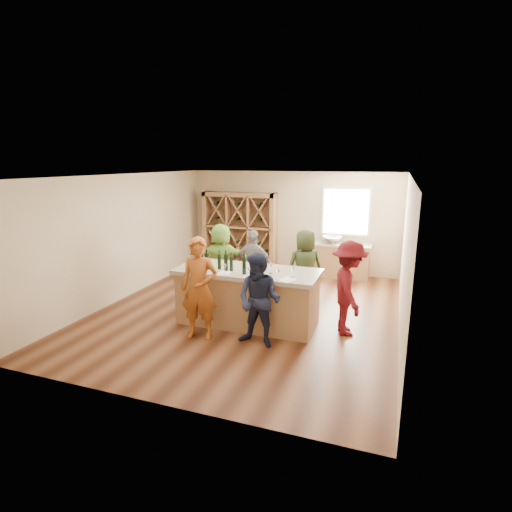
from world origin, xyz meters
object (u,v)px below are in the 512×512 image
(wine_bottle_c, at_px, (219,262))
(wine_bottle_e, at_px, (231,264))
(wine_bottle_a, at_px, (201,259))
(person_far_mid, at_px, (253,265))
(person_near_left, at_px, (199,289))
(person_far_right, at_px, (305,268))
(wine_bottle_b, at_px, (207,261))
(wine_rack, at_px, (240,230))
(sink, at_px, (332,240))
(person_server, at_px, (349,288))
(tasting_counter_base, at_px, (248,299))
(wine_bottle_d, at_px, (226,263))
(wine_bottle_f, at_px, (244,266))
(person_far_left, at_px, (221,259))
(person_near_right, at_px, (259,300))

(wine_bottle_c, relative_size, wine_bottle_e, 1.04)
(wine_bottle_a, distance_m, person_far_mid, 1.61)
(person_near_left, bearing_deg, person_far_right, 48.87)
(wine_bottle_b, distance_m, wine_bottle_c, 0.23)
(wine_bottle_b, bearing_deg, wine_rack, 103.54)
(sink, distance_m, wine_bottle_b, 4.41)
(wine_bottle_b, relative_size, person_server, 0.18)
(tasting_counter_base, relative_size, wine_bottle_e, 9.68)
(wine_bottle_d, relative_size, person_near_left, 0.17)
(wine_bottle_f, bearing_deg, wine_bottle_a, 168.88)
(wine_bottle_c, bearing_deg, sink, 69.33)
(wine_bottle_d, xyz_separation_m, person_far_left, (-0.87, 1.67, -0.39))
(wine_bottle_d, distance_m, person_near_left, 0.78)
(wine_rack, relative_size, person_server, 1.28)
(wine_bottle_b, bearing_deg, wine_bottle_c, 24.64)
(wine_bottle_a, bearing_deg, wine_rack, 101.50)
(wine_bottle_b, xyz_separation_m, person_far_mid, (0.36, 1.57, -0.44))
(person_near_right, height_order, wine_bottle_f, person_near_right)
(wine_bottle_a, distance_m, wine_bottle_d, 0.56)
(wine_bottle_e, xyz_separation_m, wine_bottle_f, (0.30, -0.11, 0.02))
(person_near_left, relative_size, person_server, 1.05)
(sink, height_order, wine_bottle_d, wine_bottle_d)
(wine_bottle_b, xyz_separation_m, person_server, (2.60, 0.41, -0.37))
(person_near_right, height_order, person_server, person_server)
(sink, bearing_deg, person_near_right, -95.66)
(wine_bottle_c, bearing_deg, person_near_right, -33.23)
(person_server, bearing_deg, person_far_left, 48.95)
(person_near_right, bearing_deg, wine_bottle_b, 161.66)
(sink, distance_m, person_near_left, 4.94)
(wine_bottle_b, bearing_deg, wine_bottle_d, 6.12)
(person_near_left, bearing_deg, person_server, 13.33)
(tasting_counter_base, xyz_separation_m, person_far_left, (-1.22, 1.47, 0.34))
(person_far_right, bearing_deg, wine_bottle_e, 26.43)
(person_far_mid, height_order, person_far_right, person_far_right)
(person_far_mid, distance_m, person_far_right, 1.17)
(sink, height_order, person_far_mid, person_far_mid)
(person_far_left, bearing_deg, person_near_left, 91.52)
(wine_bottle_a, distance_m, person_far_right, 2.30)
(person_server, height_order, wine_bottle_f, person_server)
(person_server, bearing_deg, wine_bottle_c, 79.28)
(person_far_right, bearing_deg, person_far_mid, -27.68)
(sink, relative_size, wine_bottle_a, 1.63)
(wine_rack, distance_m, wine_bottle_b, 4.25)
(wine_bottle_d, bearing_deg, person_far_mid, 90.60)
(person_server, bearing_deg, wine_bottle_f, 86.24)
(person_far_right, bearing_deg, wine_bottle_f, 35.98)
(tasting_counter_base, relative_size, person_near_left, 1.43)
(person_server, xyz_separation_m, person_far_mid, (-2.24, 1.16, -0.06))
(wine_bottle_c, xyz_separation_m, wine_bottle_d, (0.16, -0.06, 0.01))
(tasting_counter_base, xyz_separation_m, wine_bottle_d, (-0.35, -0.20, 0.73))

